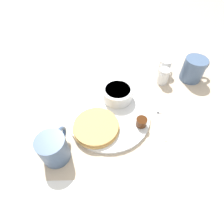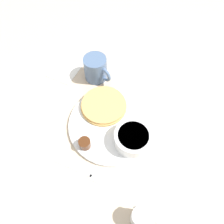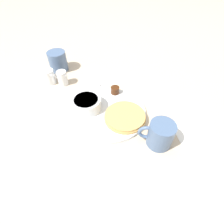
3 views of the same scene
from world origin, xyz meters
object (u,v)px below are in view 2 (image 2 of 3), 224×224
Objects in this scene: coffee_mug at (96,69)px; creamer_pitcher_near at (140,218)px; bowl at (133,138)px; plate at (112,124)px; fork at (85,173)px.

creamer_pitcher_near is (0.27, 0.41, -0.01)m from coffee_mug.
creamer_pitcher_near is (0.15, 0.14, -0.00)m from bowl.
coffee_mug is (-0.12, -0.26, 0.01)m from bowl.
coffee_mug is (-0.11, -0.18, 0.04)m from plate.
plate is 0.21m from coffee_mug.
fork is at bearing -87.42° from creamer_pitcher_near.
bowl is (0.01, 0.09, 0.03)m from plate.
bowl is at bearing 65.67° from coffee_mug.
bowl is 0.17m from fork.
fork is (0.16, -0.04, -0.03)m from bowl.
bowl reaches higher than plate.
bowl is 1.65× the size of creamer_pitcher_near.
plate is at bearing 57.78° from coffee_mug.
plate is 1.89× the size of fork.
coffee_mug is at bearing -122.22° from plate.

